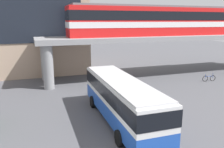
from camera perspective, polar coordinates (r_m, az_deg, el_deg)
ground_plane at (r=22.47m, az=-6.25°, el=-5.90°), size 120.00×120.00×0.00m
elevated_platform at (r=32.38m, az=13.07°, el=7.98°), size 33.81×5.70×5.34m
train at (r=31.67m, az=11.52°, el=12.86°), size 24.03×2.96×3.84m
bus_main at (r=16.59m, az=2.20°, el=-5.50°), size 2.95×11.09×3.22m
bicycle_orange at (r=23.36m, az=-3.73°, el=-4.17°), size 1.66×0.77×1.04m
bicycle_blue at (r=30.74m, az=22.85°, el=-0.98°), size 1.79×0.26×1.04m
bicycle_brown at (r=24.97m, az=3.42°, el=-3.03°), size 1.79×0.10×1.04m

